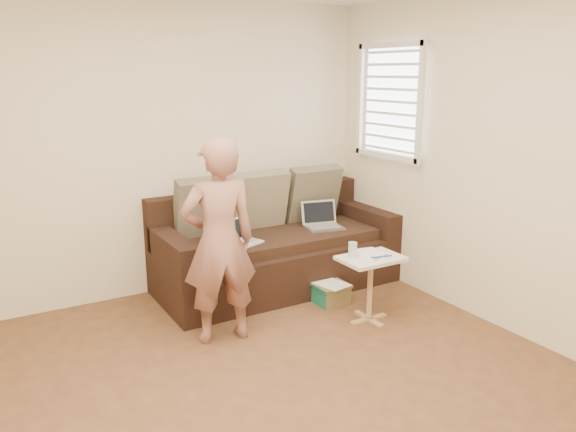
# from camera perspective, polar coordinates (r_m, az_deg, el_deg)

# --- Properties ---
(floor) EXTENTS (4.50, 4.50, 0.00)m
(floor) POSITION_cam_1_polar(r_m,az_deg,el_deg) (3.61, 0.33, -18.63)
(floor) COLOR #53341F
(floor) RESTS_ON ground
(wall_back) EXTENTS (4.00, 0.00, 4.00)m
(wall_back) POSITION_cam_1_polar(r_m,az_deg,el_deg) (5.14, -12.68, 6.53)
(wall_back) COLOR beige
(wall_back) RESTS_ON ground
(wall_right) EXTENTS (0.00, 4.50, 4.50)m
(wall_right) POSITION_cam_1_polar(r_m,az_deg,el_deg) (4.45, 23.13, 4.58)
(wall_right) COLOR beige
(wall_right) RESTS_ON ground
(window_blinds) EXTENTS (0.12, 0.88, 1.08)m
(window_blinds) POSITION_cam_1_polar(r_m,az_deg,el_deg) (5.40, 10.23, 11.28)
(window_blinds) COLOR white
(window_blinds) RESTS_ON wall_right
(sofa) EXTENTS (2.20, 0.95, 0.85)m
(sofa) POSITION_cam_1_polar(r_m,az_deg,el_deg) (5.25, -1.13, -2.75)
(sofa) COLOR black
(sofa) RESTS_ON ground
(pillow_left) EXTENTS (0.55, 0.29, 0.57)m
(pillow_left) POSITION_cam_1_polar(r_m,az_deg,el_deg) (5.11, -8.36, 0.88)
(pillow_left) COLOR brown
(pillow_left) RESTS_ON sofa
(pillow_mid) EXTENTS (0.55, 0.27, 0.57)m
(pillow_mid) POSITION_cam_1_polar(r_m,az_deg,el_deg) (5.34, -2.91, 1.59)
(pillow_mid) COLOR #737052
(pillow_mid) RESTS_ON sofa
(pillow_right) EXTENTS (0.55, 0.28, 0.57)m
(pillow_right) POSITION_cam_1_polar(r_m,az_deg,el_deg) (5.63, 2.53, 2.26)
(pillow_right) COLOR brown
(pillow_right) RESTS_ON sofa
(laptop_silver) EXTENTS (0.39, 0.32, 0.23)m
(laptop_silver) POSITION_cam_1_polar(r_m,az_deg,el_deg) (5.39, 3.69, -1.25)
(laptop_silver) COLOR #B7BABC
(laptop_silver) RESTS_ON sofa
(laptop_white) EXTENTS (0.35, 0.31, 0.21)m
(laptop_white) POSITION_cam_1_polar(r_m,az_deg,el_deg) (4.92, -4.40, -2.82)
(laptop_white) COLOR white
(laptop_white) RESTS_ON sofa
(person) EXTENTS (0.60, 0.45, 1.54)m
(person) POSITION_cam_1_polar(r_m,az_deg,el_deg) (4.15, -6.97, -2.56)
(person) COLOR #995354
(person) RESTS_ON ground
(side_table) EXTENTS (0.49, 0.35, 0.54)m
(side_table) POSITION_cam_1_polar(r_m,az_deg,el_deg) (4.63, 8.25, -7.28)
(side_table) COLOR silver
(side_table) RESTS_ON ground
(drinking_glass) EXTENTS (0.07, 0.07, 0.12)m
(drinking_glass) POSITION_cam_1_polar(r_m,az_deg,el_deg) (4.50, 6.52, -3.39)
(drinking_glass) COLOR silver
(drinking_glass) RESTS_ON side_table
(scissors) EXTENTS (0.20, 0.16, 0.02)m
(scissors) POSITION_cam_1_polar(r_m,az_deg,el_deg) (4.53, 9.37, -4.08)
(scissors) COLOR silver
(scissors) RESTS_ON side_table
(paper_on_table) EXTENTS (0.25, 0.33, 0.00)m
(paper_on_table) POSITION_cam_1_polar(r_m,az_deg,el_deg) (4.61, 8.30, -3.77)
(paper_on_table) COLOR white
(paper_on_table) RESTS_ON side_table
(striped_box) EXTENTS (0.29, 0.29, 0.18)m
(striped_box) POSITION_cam_1_polar(r_m,az_deg,el_deg) (5.01, 4.27, -7.72)
(striped_box) COLOR #C34F1D
(striped_box) RESTS_ON ground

